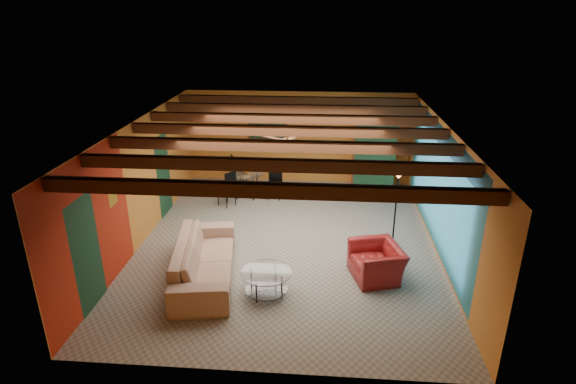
# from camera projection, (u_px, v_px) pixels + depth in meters

# --- Properties ---
(room) EXTENTS (6.52, 8.01, 2.71)m
(room) POSITION_uv_depth(u_px,v_px,m) (288.00, 140.00, 9.69)
(room) COLOR gray
(room) RESTS_ON ground
(sofa) EXTENTS (1.46, 2.84, 0.79)m
(sofa) POSITION_uv_depth(u_px,v_px,m) (205.00, 259.00, 9.00)
(sofa) COLOR #A07A67
(sofa) RESTS_ON ground
(armchair) EXTENTS (1.14, 1.22, 0.66)m
(armchair) POSITION_uv_depth(u_px,v_px,m) (377.00, 262.00, 9.04)
(armchair) COLOR maroon
(armchair) RESTS_ON ground
(coffee_table) EXTENTS (1.19, 1.19, 0.48)m
(coffee_table) POSITION_uv_depth(u_px,v_px,m) (266.00, 282.00, 8.54)
(coffee_table) COLOR white
(coffee_table) RESTS_ON ground
(dining_table) EXTENTS (2.05, 2.05, 0.99)m
(dining_table) POSITION_uv_depth(u_px,v_px,m) (247.00, 180.00, 12.80)
(dining_table) COLOR white
(dining_table) RESTS_ON ground
(armoire) EXTENTS (1.23, 0.84, 1.98)m
(armoire) POSITION_uv_depth(u_px,v_px,m) (374.00, 154.00, 13.36)
(armoire) COLOR maroon
(armoire) RESTS_ON ground
(floor_lamp) EXTENTS (0.41, 0.41, 1.82)m
(floor_lamp) POSITION_uv_depth(u_px,v_px,m) (396.00, 208.00, 10.01)
(floor_lamp) COLOR black
(floor_lamp) RESTS_ON ground
(ceiling_fan) EXTENTS (1.50, 1.50, 0.44)m
(ceiling_fan) POSITION_uv_depth(u_px,v_px,m) (287.00, 141.00, 9.59)
(ceiling_fan) COLOR #472614
(ceiling_fan) RESTS_ON ceiling
(painting) EXTENTS (1.05, 0.03, 0.65)m
(painting) POSITION_uv_depth(u_px,v_px,m) (268.00, 127.00, 13.58)
(painting) COLOR black
(painting) RESTS_ON wall_back
(potted_plant) EXTENTS (0.47, 0.42, 0.46)m
(potted_plant) POSITION_uv_depth(u_px,v_px,m) (377.00, 112.00, 12.91)
(potted_plant) COLOR #26661E
(potted_plant) RESTS_ON armoire
(vase) EXTENTS (0.23, 0.23, 0.19)m
(vase) POSITION_uv_depth(u_px,v_px,m) (246.00, 160.00, 12.58)
(vase) COLOR orange
(vase) RESTS_ON dining_table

